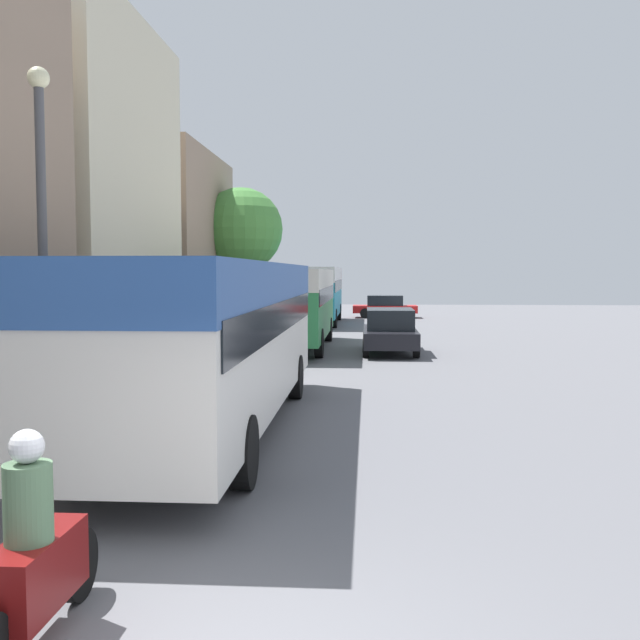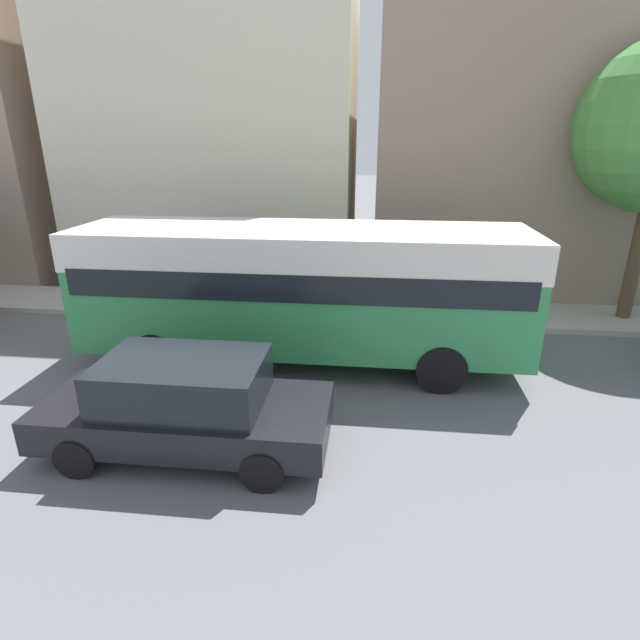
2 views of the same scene
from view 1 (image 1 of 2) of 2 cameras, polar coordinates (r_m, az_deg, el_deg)
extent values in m
cube|color=beige|center=(25.23, -19.68, 9.68)|extent=(5.28, 9.19, 11.14)
cube|color=gray|center=(35.09, -13.84, 5.93)|extent=(6.62, 9.94, 8.52)
cube|color=silver|center=(13.08, -8.73, -1.11)|extent=(2.60, 11.13, 2.56)
cube|color=#2D569E|center=(13.03, -8.77, 2.83)|extent=(2.62, 11.19, 0.77)
cube|color=black|center=(13.06, -8.75, 0.30)|extent=(2.65, 10.69, 0.56)
cylinder|color=black|center=(16.84, -10.11, -4.42)|extent=(0.28, 1.00, 1.00)
cylinder|color=black|center=(16.43, -1.97, -4.57)|extent=(0.28, 1.00, 1.00)
cylinder|color=black|center=(10.39, -19.44, -9.73)|extent=(0.28, 1.00, 1.00)
cylinder|color=black|center=(9.71, -6.16, -10.48)|extent=(0.28, 1.00, 1.00)
cube|color=#2D8447|center=(27.11, -2.12, 1.41)|extent=(2.55, 9.48, 2.51)
cube|color=silver|center=(27.09, -2.13, 3.27)|extent=(2.57, 9.52, 0.75)
cube|color=black|center=(27.10, -2.13, 2.07)|extent=(2.60, 9.10, 0.55)
cylinder|color=black|center=(30.24, -3.75, -0.73)|extent=(0.28, 1.00, 1.00)
cylinder|color=black|center=(30.02, 0.69, -0.76)|extent=(0.28, 1.00, 1.00)
cylinder|color=black|center=(24.45, -5.56, -1.82)|extent=(0.28, 1.00, 1.00)
cylinder|color=black|center=(24.18, -0.08, -1.87)|extent=(0.28, 1.00, 1.00)
cube|color=teal|center=(40.32, -0.32, 2.32)|extent=(2.53, 9.63, 2.68)
cube|color=white|center=(40.30, -0.32, 3.66)|extent=(2.56, 9.68, 0.81)
cube|color=black|center=(40.31, -0.32, 2.80)|extent=(2.58, 9.25, 0.59)
cylinder|color=black|center=(43.44, -1.56, 0.66)|extent=(0.28, 1.00, 1.00)
cylinder|color=black|center=(43.28, 1.51, 0.64)|extent=(0.28, 1.00, 1.00)
cylinder|color=black|center=(37.51, -2.42, 0.15)|extent=(0.28, 1.00, 1.00)
cylinder|color=black|center=(37.33, 1.14, 0.14)|extent=(0.28, 1.00, 1.00)
cube|color=maroon|center=(6.20, -21.74, -18.22)|extent=(0.38, 1.10, 0.55)
cylinder|color=black|center=(6.98, -18.71, -18.03)|extent=(0.10, 0.64, 0.64)
cylinder|color=#4C6B4C|center=(5.93, -22.31, -13.38)|extent=(0.36, 0.36, 0.60)
sphere|color=silver|center=(5.82, -22.42, -9.33)|extent=(0.26, 0.26, 0.26)
cube|color=red|center=(45.91, 5.21, 0.88)|extent=(4.09, 1.83, 0.47)
cube|color=black|center=(45.89, 5.22, 1.57)|extent=(2.25, 1.61, 0.64)
cylinder|color=black|center=(45.07, 3.62, 0.53)|extent=(0.64, 0.22, 0.64)
cylinder|color=black|center=(46.75, 3.63, 0.65)|extent=(0.64, 0.22, 0.64)
cylinder|color=black|center=(45.13, 6.85, 0.52)|extent=(0.64, 0.22, 0.64)
cylinder|color=black|center=(46.81, 6.74, 0.64)|extent=(0.64, 0.22, 0.64)
cube|color=black|center=(25.72, 5.61, -1.32)|extent=(1.86, 4.55, 0.56)
cube|color=black|center=(25.67, 5.62, 0.09)|extent=(1.64, 2.50, 0.72)
cylinder|color=black|center=(27.13, 3.70, -1.64)|extent=(0.22, 0.64, 0.64)
cylinder|color=black|center=(27.18, 7.32, -1.65)|extent=(0.22, 0.64, 0.64)
cylinder|color=black|center=(24.33, 3.69, -2.27)|extent=(0.22, 0.64, 0.64)
cylinder|color=black|center=(24.38, 7.72, -2.28)|extent=(0.22, 0.64, 0.64)
cylinder|color=#232838|center=(43.04, -5.05, 0.65)|extent=(0.27, 0.27, 0.76)
cylinder|color=black|center=(43.01, -5.05, 1.58)|extent=(0.33, 0.33, 0.63)
sphere|color=tan|center=(43.00, -5.06, 2.13)|extent=(0.21, 0.21, 0.21)
cylinder|color=brown|center=(35.92, -6.29, 2.07)|extent=(0.36, 0.36, 3.33)
sphere|color=#47893D|center=(35.97, -6.32, 7.21)|extent=(4.16, 4.16, 4.16)
cylinder|color=#47474C|center=(12.87, -21.27, 4.27)|extent=(0.16, 0.16, 5.81)
sphere|color=beige|center=(13.26, -21.61, 17.58)|extent=(0.36, 0.36, 0.36)
camera|label=2|loc=(29.51, 18.63, 7.32)|focal=28.00mm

